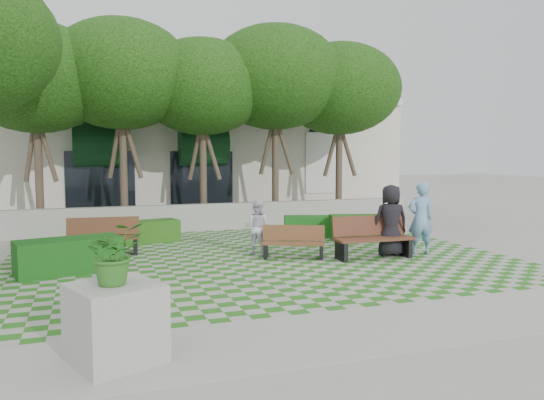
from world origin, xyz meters
name	(u,v)px	position (x,y,z in m)	size (l,w,h in m)	color
ground	(273,266)	(0.00, 0.00, 0.00)	(90.00, 90.00, 0.00)	gray
lawn	(260,258)	(0.00, 1.00, 0.01)	(12.00, 12.00, 0.00)	#2B721E
sidewalk_south	(379,328)	(0.00, -4.70, 0.01)	(16.00, 2.00, 0.01)	#9E9B93
retaining_wall	(212,217)	(0.00, 6.20, 0.45)	(15.00, 0.36, 0.90)	#9E9B93
bench_east	(372,238)	(2.65, 0.06, 0.50)	(2.01, 0.74, 1.04)	#532B1C
bench_mid	(294,243)	(0.78, 0.68, 0.39)	(1.62, 1.09, 0.81)	brown
bench_west	(103,237)	(-3.69, 2.73, 0.46)	(1.88, 0.80, 0.96)	#4F2D1B
hedge_east	(366,227)	(3.92, 2.63, 0.37)	(2.12, 0.85, 0.74)	#194813
hedge_midright	(314,227)	(2.65, 3.62, 0.33)	(1.86, 0.75, 0.65)	#155219
hedge_midleft	(147,232)	(-2.42, 4.26, 0.32)	(1.84, 0.74, 0.64)	#235316
hedge_west	(69,256)	(-4.46, 0.81, 0.38)	(2.17, 0.87, 0.76)	#124513
planter_front	(115,306)	(-3.78, -4.73, 0.72)	(1.29, 1.29, 1.77)	#9E9B93
person_blue	(421,218)	(4.08, 0.09, 0.93)	(0.68, 0.45, 1.87)	#71A0CF
person_dark	(391,220)	(3.21, 0.13, 0.91)	(0.89, 0.58, 1.82)	black
person_white	(257,227)	(0.09, 1.50, 0.70)	(0.68, 0.53, 1.41)	silver
tree_row	(155,72)	(-1.86, 5.95, 5.18)	(17.70, 13.40, 7.41)	#47382B
building	(194,155)	(0.93, 14.08, 2.52)	(18.00, 8.92, 5.15)	beige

